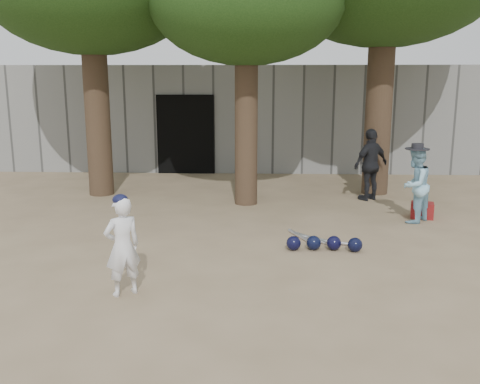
{
  "coord_description": "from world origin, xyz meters",
  "views": [
    {
      "loc": [
        0.93,
        -7.06,
        2.71
      ],
      "look_at": [
        0.6,
        1.0,
        0.95
      ],
      "focal_mm": 40.0,
      "sensor_mm": 36.0,
      "label": 1
    }
  ],
  "objects_px": {
    "spectator_dark": "(371,165)",
    "boy_player": "(122,247)",
    "red_bag": "(422,210)",
    "spectator_blue": "(415,185)"
  },
  "relations": [
    {
      "from": "boy_player",
      "to": "spectator_blue",
      "type": "distance_m",
      "value": 5.85
    },
    {
      "from": "boy_player",
      "to": "spectator_dark",
      "type": "bearing_deg",
      "value": -161.61
    },
    {
      "from": "red_bag",
      "to": "spectator_blue",
      "type": "bearing_deg",
      "value": -130.6
    },
    {
      "from": "spectator_dark",
      "to": "boy_player",
      "type": "bearing_deg",
      "value": 18.22
    },
    {
      "from": "boy_player",
      "to": "spectator_dark",
      "type": "distance_m",
      "value": 6.84
    },
    {
      "from": "spectator_blue",
      "to": "red_bag",
      "type": "relative_size",
      "value": 3.39
    },
    {
      "from": "spectator_dark",
      "to": "red_bag",
      "type": "distance_m",
      "value": 1.81
    },
    {
      "from": "boy_player",
      "to": "red_bag",
      "type": "distance_m",
      "value": 6.26
    },
    {
      "from": "boy_player",
      "to": "spectator_dark",
      "type": "height_order",
      "value": "spectator_dark"
    },
    {
      "from": "spectator_dark",
      "to": "red_bag",
      "type": "relative_size",
      "value": 3.78
    }
  ]
}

